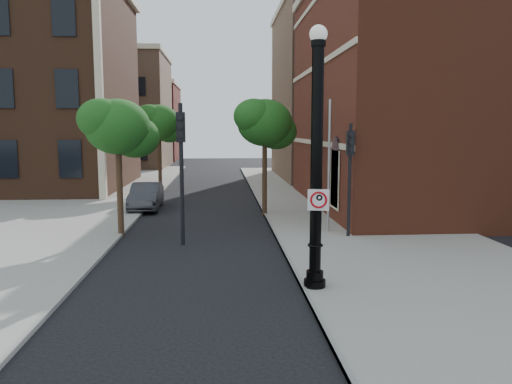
{
  "coord_description": "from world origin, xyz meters",
  "views": [
    {
      "loc": [
        -0.09,
        -12.64,
        4.23
      ],
      "look_at": [
        0.95,
        2.0,
        2.37
      ],
      "focal_mm": 35.0,
      "sensor_mm": 36.0,
      "label": 1
    }
  ],
  "objects": [
    {
      "name": "traffic_signal_left",
      "position": [
        -1.51,
        5.46,
        3.47
      ],
      "size": [
        0.33,
        0.42,
        5.14
      ],
      "rotation": [
        0.0,
        0.0,
        0.04
      ],
      "color": "black",
      "rests_on": "ground"
    },
    {
      "name": "lamppost",
      "position": [
        2.34,
        -0.11,
        3.13
      ],
      "size": [
        0.57,
        0.57,
        6.78
      ],
      "color": "black",
      "rests_on": "ground"
    },
    {
      "name": "bg_building_tan_a",
      "position": [
        -12.0,
        44.0,
        6.0
      ],
      "size": [
        12.0,
        12.0,
        12.0
      ],
      "primitive_type": "cube",
      "color": "#976E52",
      "rests_on": "ground"
    },
    {
      "name": "curb_edge",
      "position": [
        2.05,
        10.0,
        0.07
      ],
      "size": [
        0.1,
        60.0,
        0.14
      ],
      "primitive_type": "cube",
      "color": "gray",
      "rests_on": "ground"
    },
    {
      "name": "ground",
      "position": [
        0.0,
        0.0,
        0.0
      ],
      "size": [
        120.0,
        120.0,
        0.0
      ],
      "primitive_type": "plane",
      "color": "black",
      "rests_on": "ground"
    },
    {
      "name": "traffic_signal_right",
      "position": [
        4.8,
        5.94,
        2.99
      ],
      "size": [
        0.28,
        0.36,
        4.43
      ],
      "rotation": [
        0.0,
        0.0,
        -0.01
      ],
      "color": "black",
      "rests_on": "ground"
    },
    {
      "name": "parked_car",
      "position": [
        -4.03,
        13.78,
        0.7
      ],
      "size": [
        1.55,
        4.25,
        1.39
      ],
      "primitive_type": "imported",
      "rotation": [
        0.0,
        0.0,
        0.02
      ],
      "color": "#2E2E33",
      "rests_on": "ground"
    },
    {
      "name": "street_tree_c",
      "position": [
        2.07,
        11.41,
        4.46
      ],
      "size": [
        3.14,
        2.83,
        5.65
      ],
      "color": "#332314",
      "rests_on": "ground"
    },
    {
      "name": "street_tree_b",
      "position": [
        -4.07,
        20.67,
        4.59
      ],
      "size": [
        3.22,
        2.91,
        5.81
      ],
      "color": "#332314",
      "rests_on": "ground"
    },
    {
      "name": "bg_building_tan_b",
      "position": [
        16.0,
        30.0,
        7.0
      ],
      "size": [
        22.0,
        14.0,
        14.0
      ],
      "primitive_type": "cube",
      "color": "#976E52",
      "rests_on": "ground"
    },
    {
      "name": "no_parking_sign",
      "position": [
        2.38,
        -0.28,
        2.45
      ],
      "size": [
        0.54,
        0.13,
        0.55
      ],
      "rotation": [
        0.0,
        0.0,
        -0.17
      ],
      "color": "white",
      "rests_on": "ground"
    },
    {
      "name": "bg_building_red",
      "position": [
        -12.0,
        58.0,
        5.0
      ],
      "size": [
        12.0,
        12.0,
        10.0
      ],
      "primitive_type": "cube",
      "color": "maroon",
      "rests_on": "ground"
    },
    {
      "name": "street_tree_a",
      "position": [
        -4.03,
        7.18,
        4.25
      ],
      "size": [
        2.99,
        2.7,
        5.39
      ],
      "color": "#332314",
      "rests_on": "ground"
    },
    {
      "name": "utility_pole",
      "position": [
        4.23,
        6.98,
        2.7
      ],
      "size": [
        0.11,
        0.11,
        5.39
      ],
      "primitive_type": "cylinder",
      "color": "#999999",
      "rests_on": "ground"
    },
    {
      "name": "sidewalk_left",
      "position": [
        -9.0,
        18.0,
        0.06
      ],
      "size": [
        10.0,
        50.0,
        0.12
      ],
      "primitive_type": "cube",
      "color": "gray",
      "rests_on": "ground"
    },
    {
      "name": "sidewalk_right",
      "position": [
        6.0,
        10.0,
        0.06
      ],
      "size": [
        8.0,
        60.0,
        0.12
      ],
      "primitive_type": "cube",
      "color": "gray",
      "rests_on": "ground"
    }
  ]
}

